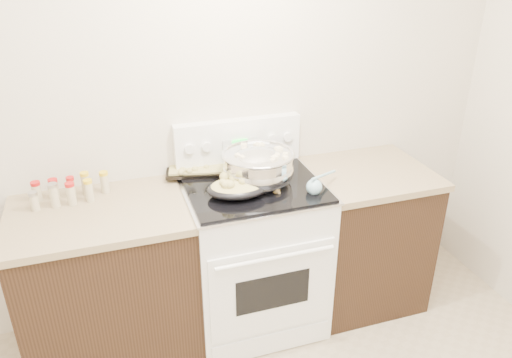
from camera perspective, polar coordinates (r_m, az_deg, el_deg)
name	(u,v)px	position (r m, az deg, el deg)	size (l,w,h in m)	color
room_shell	(298,173)	(1.13, 4.84, 0.64)	(4.10, 3.60, 2.75)	beige
counter_left	(110,282)	(2.93, -16.32, -11.27)	(0.93, 0.67, 0.92)	black
counter_right	(361,235)	(3.28, 11.93, -6.27)	(0.73, 0.67, 0.92)	black
kitchen_range	(253,252)	(3.00, -0.33, -8.33)	(0.78, 0.73, 1.22)	white
mixing_bowl	(258,168)	(2.75, 0.25, 1.32)	(0.49, 0.49, 0.24)	silver
roasting_pan	(237,187)	(2.64, -2.17, -0.89)	(0.34, 0.25, 0.12)	black
baking_sheet	(196,168)	(2.95, -6.85, 1.29)	(0.40, 0.32, 0.06)	black
wooden_spoon	(273,187)	(2.72, 2.00, -0.88)	(0.04, 0.29, 0.04)	tan
blue_ladle	(315,186)	(2.69, 6.78, -0.78)	(0.24, 0.20, 0.11)	#89B9CC
spice_jars	(68,190)	(2.81, -20.74, -1.19)	(0.40, 0.15, 0.13)	#BFB28C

